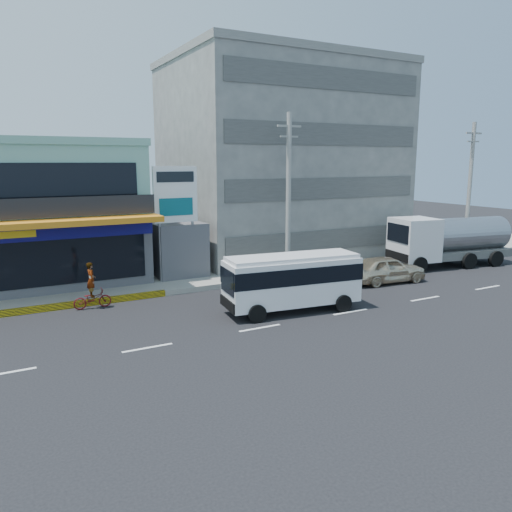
# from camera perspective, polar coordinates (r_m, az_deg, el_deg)

# --- Properties ---
(ground) EXTENTS (120.00, 120.00, 0.00)m
(ground) POSITION_cam_1_polar(r_m,az_deg,el_deg) (22.01, 0.44, -8.23)
(ground) COLOR black
(ground) RESTS_ON ground
(sidewalk) EXTENTS (70.00, 5.00, 0.30)m
(sidewalk) POSITION_cam_1_polar(r_m,az_deg,el_deg) (32.32, 0.14, -1.76)
(sidewalk) COLOR gray
(sidewalk) RESTS_ON ground
(shop_building) EXTENTS (12.40, 11.70, 8.00)m
(shop_building) POSITION_cam_1_polar(r_m,az_deg,el_deg) (32.42, -24.63, 4.19)
(shop_building) COLOR #4D4C51
(shop_building) RESTS_ON ground
(concrete_building) EXTENTS (16.00, 12.00, 14.00)m
(concrete_building) POSITION_cam_1_polar(r_m,az_deg,el_deg) (38.80, 2.84, 10.52)
(concrete_building) COLOR gray
(concrete_building) RESTS_ON ground
(gap_structure) EXTENTS (3.00, 6.00, 3.50)m
(gap_structure) POSITION_cam_1_polar(r_m,az_deg,el_deg) (32.32, -9.81, 0.97)
(gap_structure) COLOR #4D4C51
(gap_structure) RESTS_ON ground
(satellite_dish) EXTENTS (1.50, 1.50, 0.15)m
(satellite_dish) POSITION_cam_1_polar(r_m,az_deg,el_deg) (31.12, -9.33, 4.01)
(satellite_dish) COLOR slate
(satellite_dish) RESTS_ON gap_structure
(billboard) EXTENTS (2.60, 0.18, 6.90)m
(billboard) POSITION_cam_1_polar(r_m,az_deg,el_deg) (29.14, -9.19, 6.23)
(billboard) COLOR gray
(billboard) RESTS_ON ground
(utility_pole_near) EXTENTS (1.60, 0.30, 10.00)m
(utility_pole_near) POSITION_cam_1_polar(r_m,az_deg,el_deg) (30.30, 3.73, 6.94)
(utility_pole_near) COLOR #999993
(utility_pole_near) RESTS_ON ground
(utility_pole_far) EXTENTS (1.60, 0.30, 10.00)m
(utility_pole_far) POSITION_cam_1_polar(r_m,az_deg,el_deg) (41.05, 23.21, 7.10)
(utility_pole_far) COLOR #999993
(utility_pole_far) RESTS_ON ground
(minibus) EXTENTS (6.79, 2.91, 2.76)m
(minibus) POSITION_cam_1_polar(r_m,az_deg,el_deg) (24.07, 4.17, -2.52)
(minibus) COLOR silver
(minibus) RESTS_ON ground
(sedan) EXTENTS (5.00, 2.43, 1.65)m
(sedan) POSITION_cam_1_polar(r_m,az_deg,el_deg) (30.85, 14.67, -1.45)
(sedan) COLOR beige
(sedan) RESTS_ON ground
(tanker_truck) EXTENTS (9.01, 3.93, 3.44)m
(tanker_truck) POSITION_cam_1_polar(r_m,az_deg,el_deg) (36.74, 20.96, 1.74)
(tanker_truck) COLOR silver
(tanker_truck) RESTS_ON ground
(motorcycle_rider) EXTENTS (1.81, 0.64, 2.32)m
(motorcycle_rider) POSITION_cam_1_polar(r_m,az_deg,el_deg) (25.95, -18.23, -4.06)
(motorcycle_rider) COLOR #520B0E
(motorcycle_rider) RESTS_ON ground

